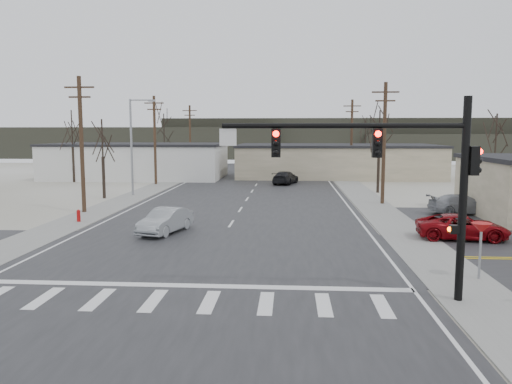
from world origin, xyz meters
TOP-DOWN VIEW (x-y plane):
  - ground at (0.00, 0.00)m, footprint 140.00×140.00m
  - main_road at (0.00, 15.00)m, footprint 18.00×110.00m
  - cross_road at (0.00, 0.00)m, footprint 90.00×10.00m
  - sidewalk_left at (-10.60, 20.00)m, footprint 3.00×90.00m
  - sidewalk_right at (10.60, 20.00)m, footprint 3.00×90.00m
  - traffic_signal_mast at (7.89, -6.20)m, footprint 8.95×0.43m
  - fire_hydrant at (-10.20, 8.00)m, footprint 0.24×0.24m
  - yield_sign at (11.50, -3.50)m, footprint 0.80×0.80m
  - building_left_far at (-16.00, 40.00)m, footprint 22.30×12.30m
  - building_right_far at (10.00, 44.00)m, footprint 26.30×14.30m
  - upole_left_b at (-11.50, 12.00)m, footprint 2.20×0.30m
  - upole_left_c at (-11.50, 32.00)m, footprint 2.20×0.30m
  - upole_left_d at (-11.50, 52.00)m, footprint 2.20×0.30m
  - upole_right_a at (11.50, 18.00)m, footprint 2.20×0.30m
  - upole_right_b at (11.50, 40.00)m, footprint 2.20×0.30m
  - streetlight_main at (-10.80, 22.00)m, footprint 2.40×0.25m
  - tree_left_near at (-13.00, 20.00)m, footprint 3.30×3.30m
  - tree_right_mid at (12.50, 26.00)m, footprint 3.74×3.74m
  - tree_left_far at (-14.00, 46.00)m, footprint 3.96×3.96m
  - tree_right_far at (15.00, 52.00)m, footprint 3.52×3.52m
  - tree_lot at (22.00, 22.00)m, footprint 3.52×3.52m
  - tree_left_mid at (-22.00, 34.00)m, footprint 3.96×3.96m
  - hill_left at (-35.00, 92.00)m, footprint 70.00×18.00m
  - hill_center at (15.00, 96.00)m, footprint 80.00×18.00m
  - hill_right at (50.00, 90.00)m, footprint 60.00×18.00m
  - sedan_crossing at (-3.53, 4.82)m, footprint 2.64×4.65m
  - car_far_a at (3.28, 33.29)m, footprint 3.31×5.39m
  - car_far_b at (-2.89, 58.49)m, footprint 3.59×5.00m
  - car_parked_red at (13.42, 4.26)m, footprint 5.13×2.70m
  - car_parked_dark_a at (19.15, 12.87)m, footprint 3.82×1.57m
  - car_parked_silver at (16.35, 13.00)m, footprint 5.09×2.57m

SIDE VIEW (x-z plane):
  - ground at x=0.00m, z-range 0.00..0.00m
  - cross_road at x=0.00m, z-range 0.00..0.04m
  - main_road at x=0.00m, z-range 0.00..0.05m
  - sidewalk_left at x=-10.60m, z-range 0.00..0.06m
  - sidewalk_right at x=10.60m, z-range 0.00..0.06m
  - fire_hydrant at x=-10.20m, z-range 0.02..0.89m
  - car_parked_dark_a at x=19.15m, z-range 0.03..1.33m
  - car_parked_red at x=13.42m, z-range 0.03..1.41m
  - car_parked_silver at x=16.35m, z-range 0.03..1.45m
  - sedan_crossing at x=-3.53m, z-range 0.05..1.50m
  - car_far_a at x=3.28m, z-range 0.05..1.50m
  - car_far_b at x=-2.89m, z-range 0.05..1.63m
  - yield_sign at x=11.50m, z-range 0.89..3.24m
  - building_right_far at x=10.00m, z-range 0.00..4.30m
  - building_left_far at x=-16.00m, z-range 0.01..4.51m
  - hill_right at x=50.00m, z-range 0.00..5.50m
  - hill_left at x=-35.00m, z-range 0.00..7.00m
  - hill_center at x=15.00m, z-range 0.00..9.00m
  - traffic_signal_mast at x=7.89m, z-range 1.07..8.27m
  - streetlight_main at x=-10.80m, z-range 0.59..9.59m
  - upole_left_b at x=-11.50m, z-range 0.22..10.22m
  - upole_left_c at x=-11.50m, z-range 0.22..10.22m
  - upole_left_d at x=-11.50m, z-range 0.22..10.22m
  - upole_right_a at x=11.50m, z-range 0.22..10.22m
  - upole_right_b at x=11.50m, z-range 0.22..10.22m
  - tree_left_near at x=-13.00m, z-range 1.55..8.90m
  - tree_right_far at x=15.00m, z-range 1.66..9.50m
  - tree_lot at x=22.00m, z-range 1.66..9.50m
  - tree_right_mid at x=12.50m, z-range 1.77..10.10m
  - tree_left_far at x=-14.00m, z-range 1.87..10.69m
  - tree_left_mid at x=-22.00m, z-range 1.87..10.69m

